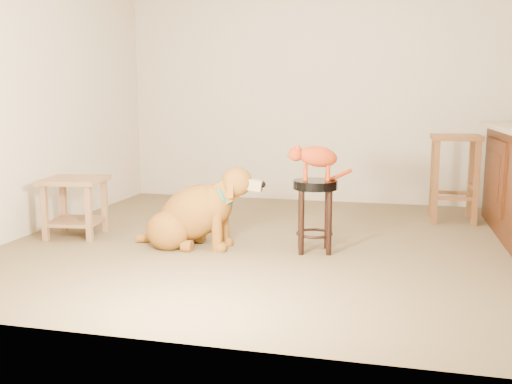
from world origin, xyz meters
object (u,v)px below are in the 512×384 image
(side_table, at_px, (75,198))
(tabby_kitten, at_px, (314,158))
(padded_stool, at_px, (315,201))
(golden_retriever, at_px, (194,215))
(wood_stool, at_px, (454,176))

(side_table, relative_size, tabby_kitten, 1.14)
(padded_stool, relative_size, golden_retriever, 0.50)
(golden_retriever, xyz_separation_m, tabby_kitten, (0.92, 0.08, 0.46))
(wood_stool, distance_m, golden_retriever, 2.56)
(padded_stool, xyz_separation_m, wood_stool, (1.13, 1.42, 0.04))
(tabby_kitten, bearing_deg, golden_retriever, 174.44)
(padded_stool, bearing_deg, side_table, 179.80)
(side_table, distance_m, golden_retriever, 1.10)
(wood_stool, distance_m, tabby_kitten, 1.84)
(side_table, bearing_deg, wood_stool, 24.07)
(side_table, bearing_deg, padded_stool, -0.20)
(golden_retriever, distance_m, tabby_kitten, 1.04)
(wood_stool, xyz_separation_m, tabby_kitten, (-1.14, -1.42, 0.29))
(padded_stool, relative_size, side_table, 1.00)
(padded_stool, height_order, wood_stool, wood_stool)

